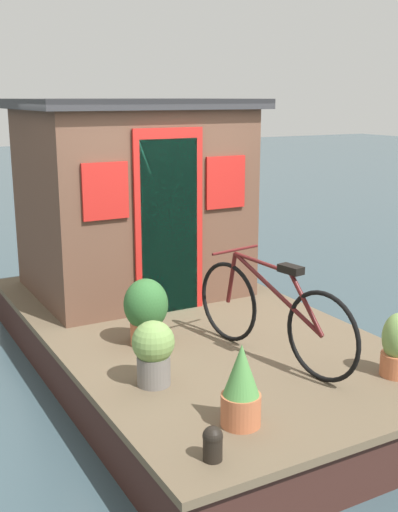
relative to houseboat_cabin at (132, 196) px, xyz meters
The scene contains 9 objects.
ground_plane 2.00m from the houseboat_cabin, behind, with size 60.00×60.00×0.00m, color #384C54.
houseboat_deck 1.82m from the houseboat_cabin, behind, with size 4.81×2.64×0.49m.
houseboat_cabin is the anchor object (origin of this frame).
bicycle 2.44m from the houseboat_cabin, behind, with size 1.74×0.50×0.84m.
potted_plant_rosemary 2.59m from the houseboat_cabin, 160.10° to the left, with size 0.32×0.32×0.49m.
potted_plant_basil 3.29m from the houseboat_cabin, 169.17° to the left, with size 0.26×0.26×0.56m.
potted_plant_succulent 3.29m from the houseboat_cabin, 164.60° to the right, with size 0.24×0.24×0.50m.
potted_plant_fern 1.82m from the houseboat_cabin, 160.36° to the left, with size 0.38×0.38×0.58m.
mooring_bollard 3.67m from the houseboat_cabin, 164.16° to the left, with size 0.12×0.12×0.22m.
Camera 1 is at (-5.01, 2.65, 2.56)m, focal length 44.58 mm.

